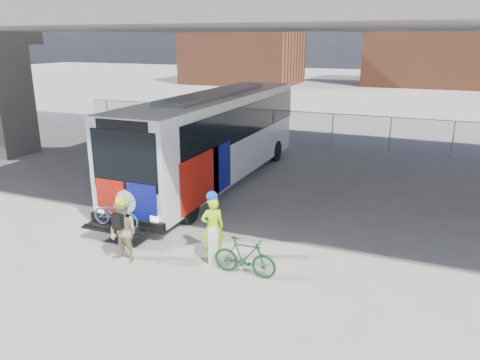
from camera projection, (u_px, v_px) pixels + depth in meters
The scene contains 9 objects.
ground at pixel (222, 219), 15.39m from camera, with size 160.00×160.00×0.00m, color #9E9991.
bus at pixel (216, 131), 18.79m from camera, with size 2.67×12.90×3.69m.
overpass at pixel (267, 14), 17.01m from camera, with size 40.00×16.00×7.95m.
chainlink_fence at pixel (315, 120), 25.54m from camera, with size 30.00×0.06×30.00m.
brick_buildings at pixel (402, 41), 55.84m from camera, with size 54.00×22.00×12.00m.
bollard at pixel (213, 244), 12.14m from camera, with size 0.28×0.28×1.06m.
cyclist_hivis at pixel (213, 226), 12.46m from camera, with size 0.74×0.72×1.88m.
cyclist_tan at pixel (123, 231), 12.23m from camera, with size 0.85×0.69×1.82m.
bike_parked at pixel (245, 257), 11.61m from camera, with size 0.47×1.65×0.99m, color #154323.
Camera 1 is at (6.14, -12.98, 5.70)m, focal length 35.00 mm.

